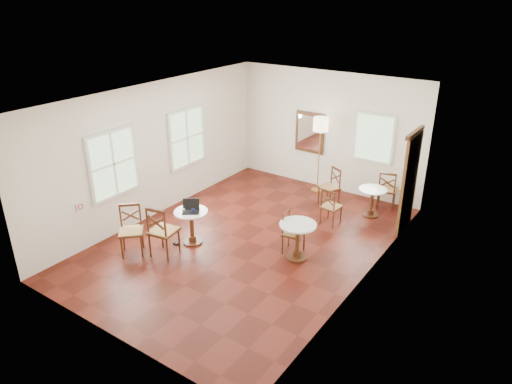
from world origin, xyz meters
TOP-DOWN VIEW (x-y plane):
  - ground at (0.00, 0.00)m, footprint 7.00×7.00m
  - room_shell at (-0.06, 0.27)m, footprint 5.02×7.02m
  - cafe_table_near at (-0.89, -0.70)m, footprint 0.68×0.68m
  - cafe_table_mid at (1.17, -0.01)m, footprint 0.71×0.71m
  - cafe_table_back at (1.64, 2.56)m, footprint 0.63×0.63m
  - chair_near_a at (-1.03, -1.38)m, footprint 0.57×0.57m
  - chair_near_b at (-1.61, -1.65)m, footprint 0.65×0.65m
  - chair_mid_a at (1.05, 1.65)m, footprint 0.43×0.43m
  - chair_mid_b at (0.97, 0.15)m, footprint 0.46×0.46m
  - chair_back_a at (1.76, 3.18)m, footprint 0.51×0.51m
  - chair_back_b at (0.58, 2.57)m, footprint 0.57×0.57m
  - floor_lamp at (-0.04, 3.15)m, footprint 0.37×0.37m
  - laptop at (-0.89, -0.70)m, footprint 0.43×0.42m
  - mouse at (-0.86, -0.66)m, footprint 0.10×0.07m
  - navy_mug at (-0.80, -0.73)m, footprint 0.10×0.07m
  - water_glass at (-0.94, -0.86)m, footprint 0.06×0.06m
  - power_adapter at (-1.13, -0.96)m, footprint 0.10×0.06m

SIDE VIEW (x-z plane):
  - ground at x=0.00m, z-range 0.00..0.00m
  - power_adapter at x=-1.13m, z-range 0.00..0.04m
  - cafe_table_back at x=1.64m, z-range 0.08..0.74m
  - chair_mid_a at x=1.05m, z-range 0.00..0.85m
  - chair_mid_b at x=0.97m, z-range 0.00..0.87m
  - cafe_table_near at x=-0.89m, z-range 0.09..0.81m
  - chair_back_b at x=0.58m, z-range 0.00..0.91m
  - chair_back_a at x=1.76m, z-range 0.00..0.93m
  - cafe_table_mid at x=1.17m, z-range 0.09..0.84m
  - chair_near_b at x=-1.61m, z-range 0.00..0.99m
  - chair_near_a at x=-1.03m, z-range 0.00..1.07m
  - mouse at x=-0.86m, z-range 0.72..0.76m
  - navy_mug at x=-0.80m, z-range 0.72..0.80m
  - water_glass at x=-0.94m, z-range 0.72..0.82m
  - laptop at x=-0.89m, z-range 0.66..0.90m
  - floor_lamp at x=-0.04m, z-range 0.67..2.59m
  - room_shell at x=-0.06m, z-range 0.38..3.39m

